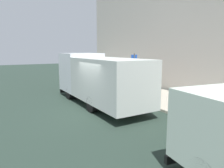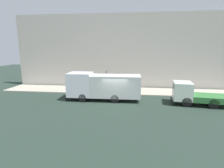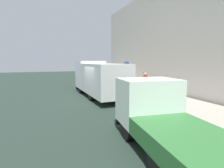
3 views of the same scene
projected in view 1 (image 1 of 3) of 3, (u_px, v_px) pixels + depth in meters
ground at (95, 112)px, 10.59m from camera, size 80.00×80.00×0.00m
sidewalk at (168, 100)px, 12.97m from camera, size 3.93×30.00×0.13m
building_facade at (199, 20)px, 13.35m from camera, size 0.50×30.00×10.09m
large_utility_truck at (98, 77)px, 11.96m from camera, size 2.50×7.84×2.91m
pedestrian_walking at (123, 77)px, 16.61m from camera, size 0.48×0.48×1.60m
pedestrian_standing at (155, 80)px, 14.78m from camera, size 0.43×0.43×1.71m
pedestrian_third at (150, 77)px, 16.33m from camera, size 0.42×0.42×1.74m
traffic_cone_orange at (102, 82)px, 17.41m from camera, size 0.50×0.50×0.71m
street_sign_post at (134, 72)px, 13.15m from camera, size 0.44×0.08×2.77m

